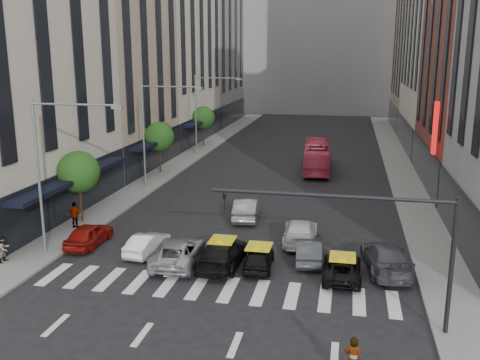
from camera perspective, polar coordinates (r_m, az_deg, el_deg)
The scene contains 31 objects.
ground at distance 26.15m, azimuth -3.29°, elevation -12.86°, with size 160.00×160.00×0.00m, color black.
sidewalk_left at distance 56.69m, azimuth -6.82°, elevation 1.62°, with size 3.00×96.00×0.15m, color slate.
sidewalk_right at distance 54.15m, azimuth 16.98°, elevation 0.56°, with size 3.00×96.00×0.15m, color slate.
building_left_a at distance 40.90m, azimuth -23.85°, elevation 15.73°, with size 8.00×18.00×28.00m, color beige.
building_left_b at distance 55.67m, azimuth -13.37°, elevation 13.50°, with size 8.00×16.00×24.00m, color tan.
building_left_c at distance 72.72m, azimuth -7.42°, elevation 18.38°, with size 8.00×20.00×36.00m, color beige.
building_left_d at distance 90.71m, azimuth -3.35°, elevation 15.55°, with size 8.00×18.00×30.00m, color gray.
building_right_d at distance 88.35m, azimuth 19.23°, elevation 14.27°, with size 8.00×18.00×28.00m, color tan.
building_far at distance 108.01m, azimuth 8.64°, elevation 16.67°, with size 30.00×10.00×36.00m, color gray.
tree_near at distance 38.07m, azimuth -16.83°, elevation 0.83°, with size 2.88×2.88×4.95m.
tree_mid at distance 52.44m, azimuth -8.60°, elevation 4.57°, with size 2.88×2.88×4.95m.
tree_far at distance 67.55m, azimuth -3.95°, elevation 6.65°, with size 2.88×2.88×4.95m.
streetlamp_near at distance 31.67m, azimuth -19.38°, elevation 2.34°, with size 5.38×0.25×9.00m.
streetlamp_mid at distance 45.96m, azimuth -9.19°, elevation 6.16°, with size 5.38×0.25×9.00m.
streetlamp_far at distance 61.10m, azimuth -3.88°, elevation 8.06°, with size 5.38×0.25×9.00m.
traffic_signal at distance 22.83m, azimuth 14.97°, elevation -5.16°, with size 10.10×0.20×6.00m.
liberty_sign at distance 43.49m, azimuth 20.10°, elevation 5.24°, with size 0.30×0.70×4.00m.
car_red at distance 34.22m, azimuth -15.81°, elevation -5.62°, with size 1.67×4.14×1.41m, color maroon.
car_white_front at distance 32.18m, azimuth -9.86°, elevation -6.69°, with size 1.30×3.74×1.23m, color white.
car_silver at distance 30.37m, azimuth -6.59°, elevation -7.63°, with size 2.35×5.11×1.42m, color #A5A6AB.
taxi_left at distance 29.91m, azimuth -1.89°, elevation -7.79°, with size 2.11×5.20×1.51m, color black.
taxi_center at distance 29.60m, azimuth 2.04°, elevation -8.28°, with size 1.49×3.70×1.26m, color black.
car_grey_mid at distance 30.82m, azimuth 7.31°, elevation -7.42°, with size 1.41×4.04×1.33m, color #36393C.
taxi_right at distance 28.89m, azimuth 10.84°, elevation -9.19°, with size 1.94×4.20×1.17m, color black.
car_grey_curb at distance 30.25m, azimuth 15.30°, elevation -8.00°, with size 2.16×5.31×1.54m, color #3F4147.
car_row2_left at distance 38.16m, azimuth 0.69°, elevation -3.04°, with size 1.62×4.65×1.53m, color gray.
car_row2_right at distance 33.68m, azimuth 6.44°, elevation -5.47°, with size 2.02×4.96×1.44m, color silver.
bus at distance 54.27m, azimuth 8.20°, elevation 2.53°, with size 2.44×10.42×2.90m, color #DD415C.
rider at distance 19.68m, azimuth 12.06°, elevation -16.45°, with size 0.64×0.42×1.77m, color gray.
pedestrian_near at distance 32.82m, azimuth -23.85°, elevation -6.73°, with size 0.74×0.58×1.53m, color gray.
pedestrian_far at distance 37.30m, azimuth -17.19°, elevation -3.60°, with size 1.05×0.44×1.78m, color gray.
Camera 1 is at (6.12, -22.65, 11.56)m, focal length 40.00 mm.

